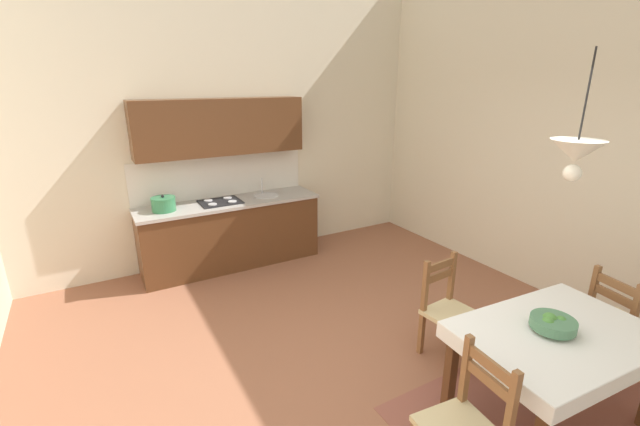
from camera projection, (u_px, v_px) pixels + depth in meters
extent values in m
cube|color=#935B42|center=(366.00, 385.00, 3.54)|extent=(6.12, 6.85, 0.10)
cube|color=beige|center=(231.00, 112.00, 5.54)|extent=(6.12, 0.12, 4.01)
cube|color=beige|center=(598.00, 123.00, 4.24)|extent=(0.12, 6.85, 4.01)
cube|color=brown|center=(554.00, 426.00, 3.06)|extent=(2.10, 1.60, 0.01)
cube|color=#56331C|center=(231.00, 234.00, 5.62)|extent=(2.34, 0.60, 0.86)
cube|color=#ADA8A3|center=(229.00, 203.00, 5.47)|extent=(2.37, 0.63, 0.04)
cube|color=silver|center=(221.00, 176.00, 5.63)|extent=(2.34, 0.01, 0.55)
cube|color=#56331C|center=(221.00, 127.00, 5.29)|extent=(2.15, 0.34, 0.70)
cube|color=black|center=(240.00, 268.00, 5.51)|extent=(2.30, 0.02, 0.09)
cylinder|color=silver|center=(266.00, 196.00, 5.72)|extent=(0.34, 0.34, 0.02)
cylinder|color=silver|center=(262.00, 186.00, 5.80)|extent=(0.02, 0.02, 0.22)
cube|color=black|center=(220.00, 202.00, 5.41)|extent=(0.52, 0.42, 0.01)
cylinder|color=silver|center=(212.00, 204.00, 5.27)|extent=(0.11, 0.11, 0.01)
cylinder|color=silver|center=(232.00, 201.00, 5.39)|extent=(0.11, 0.11, 0.01)
cylinder|color=silver|center=(208.00, 200.00, 5.43)|extent=(0.11, 0.11, 0.01)
cylinder|color=silver|center=(228.00, 198.00, 5.55)|extent=(0.11, 0.11, 0.01)
cylinder|color=#337A4C|center=(164.00, 205.00, 5.04)|extent=(0.28, 0.28, 0.15)
cylinder|color=#337A4C|center=(163.00, 198.00, 5.02)|extent=(0.29, 0.29, 0.02)
sphere|color=black|center=(163.00, 196.00, 5.01)|extent=(0.04, 0.04, 0.04)
cube|color=#56331C|center=(559.00, 333.00, 2.91)|extent=(1.37, 0.96, 0.02)
cube|color=#56331C|center=(451.00, 370.00, 3.11)|extent=(0.07, 0.07, 0.73)
cube|color=#56331C|center=(556.00, 330.00, 3.60)|extent=(0.07, 0.07, 0.73)
cube|color=white|center=(559.00, 331.00, 2.91)|extent=(1.43, 1.02, 0.00)
cube|color=white|center=(628.00, 380.00, 2.53)|extent=(1.36, 0.10, 0.12)
cube|color=white|center=(504.00, 308.00, 3.33)|extent=(1.36, 0.10, 0.12)
cube|color=white|center=(486.00, 366.00, 2.65)|extent=(0.07, 0.93, 0.12)
cube|color=white|center=(616.00, 316.00, 3.21)|extent=(0.07, 0.93, 0.12)
cube|color=#D1BC89|center=(452.00, 315.00, 3.71)|extent=(0.46, 0.46, 0.04)
cube|color=brown|center=(479.00, 339.00, 3.74)|extent=(0.05, 0.05, 0.41)
cube|color=brown|center=(453.00, 354.00, 3.54)|extent=(0.05, 0.05, 0.41)
cube|color=brown|center=(450.00, 297.00, 3.94)|extent=(0.05, 0.05, 0.93)
cube|color=brown|center=(423.00, 309.00, 3.74)|extent=(0.05, 0.05, 0.93)
cube|color=brown|center=(440.00, 265.00, 3.72)|extent=(0.32, 0.05, 0.07)
cube|color=brown|center=(439.00, 276.00, 3.75)|extent=(0.32, 0.05, 0.07)
cube|color=brown|center=(462.00, 398.00, 2.70)|extent=(0.05, 0.05, 0.93)
cube|color=brown|center=(491.00, 365.00, 2.42)|extent=(0.06, 0.32, 0.07)
cube|color=brown|center=(488.00, 380.00, 2.46)|extent=(0.06, 0.32, 0.07)
cube|color=#D1BC89|center=(622.00, 325.00, 3.55)|extent=(0.49, 0.49, 0.04)
cube|color=brown|center=(611.00, 332.00, 3.84)|extent=(0.05, 0.05, 0.41)
cube|color=brown|center=(588.00, 314.00, 3.65)|extent=(0.05, 0.05, 0.93)
cube|color=brown|center=(628.00, 337.00, 3.33)|extent=(0.05, 0.05, 0.93)
cube|color=brown|center=(617.00, 285.00, 3.37)|extent=(0.09, 0.32, 0.07)
cube|color=brown|center=(614.00, 296.00, 3.40)|extent=(0.09, 0.32, 0.07)
cylinder|color=#4C7F5B|center=(552.00, 329.00, 2.91)|extent=(0.17, 0.17, 0.02)
cylinder|color=#4C7F5B|center=(553.00, 323.00, 2.89)|extent=(0.30, 0.30, 0.07)
sphere|color=#4C8E3D|center=(548.00, 323.00, 2.87)|extent=(0.09, 0.09, 0.09)
sphere|color=#4C8E3D|center=(561.00, 322.00, 2.90)|extent=(0.08, 0.08, 0.08)
sphere|color=#4C8E3D|center=(549.00, 319.00, 2.91)|extent=(0.10, 0.10, 0.10)
cylinder|color=black|center=(587.00, 97.00, 2.50)|extent=(0.01, 0.01, 0.57)
cone|color=silver|center=(576.00, 151.00, 2.60)|extent=(0.32, 0.32, 0.14)
sphere|color=white|center=(572.00, 173.00, 2.64)|extent=(0.11, 0.11, 0.11)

